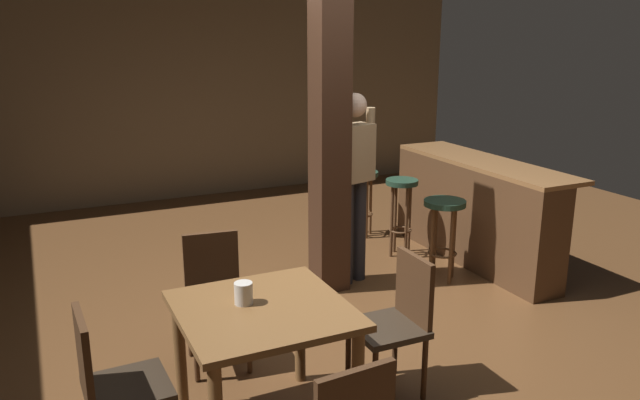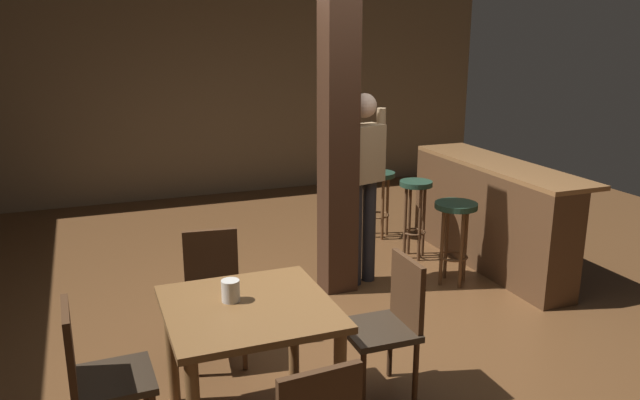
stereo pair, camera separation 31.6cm
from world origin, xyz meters
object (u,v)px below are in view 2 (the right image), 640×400
(chair_west, at_px, (97,373))
(bar_counter, at_px, (488,214))
(chair_east, at_px, (390,320))
(bar_stool_near, at_px, (455,222))
(dining_table, at_px, (249,327))
(bar_stool_mid, at_px, (415,202))
(standing_person, at_px, (363,176))
(bar_stool_far, at_px, (379,188))
(chair_north, at_px, (213,289))
(napkin_cup, at_px, (231,291))

(chair_west, bearing_deg, bar_counter, 24.78)
(chair_east, relative_size, bar_stool_near, 1.17)
(dining_table, height_order, chair_east, chair_east)
(bar_stool_mid, bearing_deg, chair_east, -122.91)
(standing_person, distance_m, bar_stool_far, 1.40)
(dining_table, relative_size, bar_stool_mid, 1.15)
(dining_table, bearing_deg, bar_counter, 30.97)
(bar_counter, bearing_deg, chair_east, -139.01)
(bar_counter, xyz_separation_m, bar_stool_mid, (-0.56, 0.43, 0.07))
(chair_west, height_order, bar_stool_far, chair_west)
(chair_east, distance_m, chair_north, 1.26)
(bar_stool_mid, bearing_deg, chair_west, -145.53)
(chair_east, height_order, bar_stool_mid, chair_east)
(standing_person, xyz_separation_m, bar_stool_far, (0.71, 1.12, -0.45))
(chair_north, height_order, bar_stool_near, chair_north)
(bar_counter, distance_m, bar_stool_mid, 0.71)
(dining_table, bearing_deg, chair_west, 179.23)
(standing_person, height_order, bar_stool_far, standing_person)
(bar_stool_near, bearing_deg, standing_person, 157.23)
(chair_west, relative_size, bar_stool_far, 1.21)
(standing_person, distance_m, bar_stool_near, 0.93)
(napkin_cup, relative_size, standing_person, 0.07)
(napkin_cup, distance_m, bar_stool_near, 2.70)
(chair_north, relative_size, bar_counter, 0.41)
(chair_west, bearing_deg, bar_stool_near, 24.44)
(dining_table, xyz_separation_m, bar_stool_mid, (2.26, 2.12, -0.05))
(bar_stool_mid, bearing_deg, dining_table, -136.73)
(chair_east, bearing_deg, bar_stool_far, 65.12)
(chair_east, height_order, bar_stool_near, chair_east)
(dining_table, relative_size, bar_stool_far, 1.25)
(dining_table, bearing_deg, standing_person, 49.16)
(chair_east, distance_m, standing_person, 1.88)
(bar_stool_mid, bearing_deg, bar_stool_far, 93.84)
(chair_west, distance_m, bar_stool_far, 4.15)
(chair_north, relative_size, napkin_cup, 7.14)
(chair_east, bearing_deg, dining_table, -178.79)
(chair_west, xyz_separation_m, bar_stool_near, (3.08, 1.40, 0.07))
(dining_table, xyz_separation_m, chair_west, (-0.82, 0.01, -0.12))
(dining_table, bearing_deg, bar_stool_near, 31.99)
(chair_west, height_order, bar_stool_mid, chair_west)
(standing_person, xyz_separation_m, bar_stool_mid, (0.76, 0.39, -0.42))
(chair_east, xyz_separation_m, napkin_cup, (-0.97, 0.07, 0.32))
(napkin_cup, height_order, bar_stool_near, napkin_cup)
(chair_north, relative_size, bar_stool_far, 1.21)
(dining_table, relative_size, bar_stool_near, 1.21)
(standing_person, height_order, bar_stool_mid, standing_person)
(napkin_cup, bearing_deg, standing_person, 46.22)
(chair_west, relative_size, standing_person, 0.52)
(bar_counter, bearing_deg, bar_stool_far, 117.77)
(standing_person, relative_size, bar_counter, 0.80)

